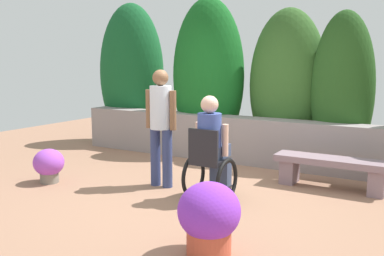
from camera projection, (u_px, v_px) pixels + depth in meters
The scene contains 8 objects.
ground_plane at pixel (204, 193), 5.87m from camera, with size 13.61×13.61×0.00m, color #976D55.
stone_retaining_wall at pixel (258, 141), 7.43m from camera, with size 7.15×0.42×0.79m, color gray.
hedge_backdrop at pixel (248, 81), 7.94m from camera, with size 7.48×1.16×2.94m.
stone_bench at pixel (332, 168), 6.04m from camera, with size 1.55×0.40×0.43m.
person_in_wheelchair at pixel (211, 151), 5.54m from camera, with size 0.53×0.66×1.33m.
person_standing_companion at pixel (161, 120), 6.05m from camera, with size 0.49×0.30×1.63m.
flower_pot_purple_near at pixel (49, 165), 6.33m from camera, with size 0.44×0.44×0.50m.
flower_pot_terracotta_by_wall at pixel (209, 217), 3.96m from camera, with size 0.58×0.58×0.68m.
Camera 1 is at (2.74, -4.97, 1.76)m, focal length 41.04 mm.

